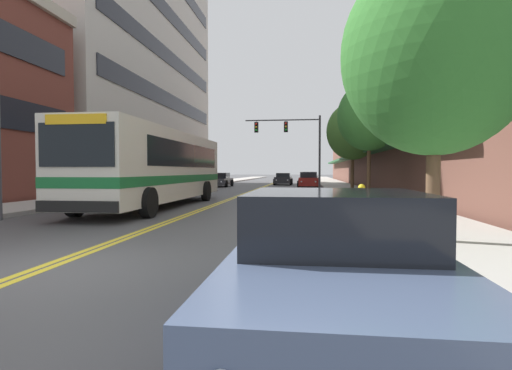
{
  "coord_description": "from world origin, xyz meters",
  "views": [
    {
      "loc": [
        4.11,
        -5.7,
        1.53
      ],
      "look_at": [
        -0.47,
        30.18,
        0.24
      ],
      "focal_mm": 28.0,
      "sensor_mm": 36.0,
      "label": 1
    }
  ],
  "objects_px": {
    "car_beige_parked_right_far": "(310,178)",
    "traffic_signal_mast": "(293,136)",
    "fire_hydrant": "(362,198)",
    "car_slate_blue_parked_right_foreground": "(335,266)",
    "city_bus": "(158,165)",
    "car_dark_grey_parked_left_far": "(219,180)",
    "car_charcoal_moving_lead": "(283,179)",
    "car_red_parked_right_mid": "(308,180)",
    "street_lamp_left_near": "(8,78)",
    "street_tree_right_far": "(353,131)",
    "street_tree_right_mid": "(369,116)",
    "street_tree_right_near": "(435,54)",
    "car_navy_parked_left_mid": "(189,183)"
  },
  "relations": [
    {
      "from": "street_tree_right_far",
      "to": "car_red_parked_right_mid",
      "type": "bearing_deg",
      "value": 109.56
    },
    {
      "from": "car_charcoal_moving_lead",
      "to": "car_navy_parked_left_mid",
      "type": "bearing_deg",
      "value": -110.59
    },
    {
      "from": "street_tree_right_mid",
      "to": "fire_hydrant",
      "type": "bearing_deg",
      "value": -100.35
    },
    {
      "from": "car_red_parked_right_mid",
      "to": "street_tree_right_far",
      "type": "height_order",
      "value": "street_tree_right_far"
    },
    {
      "from": "fire_hydrant",
      "to": "car_slate_blue_parked_right_foreground",
      "type": "bearing_deg",
      "value": -98.95
    },
    {
      "from": "car_slate_blue_parked_right_foreground",
      "to": "street_tree_right_far",
      "type": "height_order",
      "value": "street_tree_right_far"
    },
    {
      "from": "city_bus",
      "to": "car_slate_blue_parked_right_foreground",
      "type": "bearing_deg",
      "value": -62.24
    },
    {
      "from": "city_bus",
      "to": "street_tree_right_mid",
      "type": "bearing_deg",
      "value": 23.43
    },
    {
      "from": "car_beige_parked_right_far",
      "to": "street_tree_right_far",
      "type": "height_order",
      "value": "street_tree_right_far"
    },
    {
      "from": "city_bus",
      "to": "car_red_parked_right_mid",
      "type": "distance_m",
      "value": 22.17
    },
    {
      "from": "car_dark_grey_parked_left_far",
      "to": "street_tree_right_far",
      "type": "relative_size",
      "value": 0.74
    },
    {
      "from": "car_beige_parked_right_far",
      "to": "car_red_parked_right_mid",
      "type": "bearing_deg",
      "value": -90.98
    },
    {
      "from": "car_navy_parked_left_mid",
      "to": "street_tree_right_mid",
      "type": "xyz_separation_m",
      "value": [
        11.59,
        -7.56,
        3.62
      ]
    },
    {
      "from": "car_beige_parked_right_far",
      "to": "traffic_signal_mast",
      "type": "relative_size",
      "value": 0.74
    },
    {
      "from": "car_red_parked_right_mid",
      "to": "street_tree_right_mid",
      "type": "xyz_separation_m",
      "value": [
        2.94,
        -17.07,
        3.61
      ]
    },
    {
      "from": "car_dark_grey_parked_left_far",
      "to": "street_lamp_left_near",
      "type": "relative_size",
      "value": 0.64
    },
    {
      "from": "car_dark_grey_parked_left_far",
      "to": "street_tree_right_near",
      "type": "xyz_separation_m",
      "value": [
        10.88,
        -29.67,
        3.18
      ]
    },
    {
      "from": "city_bus",
      "to": "car_dark_grey_parked_left_far",
      "type": "bearing_deg",
      "value": 95.52
    },
    {
      "from": "car_charcoal_moving_lead",
      "to": "fire_hydrant",
      "type": "distance_m",
      "value": 30.48
    },
    {
      "from": "car_charcoal_moving_lead",
      "to": "street_lamp_left_near",
      "type": "bearing_deg",
      "value": -101.1
    },
    {
      "from": "car_dark_grey_parked_left_far",
      "to": "street_tree_right_mid",
      "type": "distance_m",
      "value": 21.05
    },
    {
      "from": "city_bus",
      "to": "car_dark_grey_parked_left_far",
      "type": "relative_size",
      "value": 2.66
    },
    {
      "from": "car_red_parked_right_mid",
      "to": "street_lamp_left_near",
      "type": "xyz_separation_m",
      "value": [
        -9.16,
        -26.53,
        3.69
      ]
    },
    {
      "from": "car_red_parked_right_mid",
      "to": "traffic_signal_mast",
      "type": "bearing_deg",
      "value": -117.14
    },
    {
      "from": "street_lamp_left_near",
      "to": "street_tree_right_mid",
      "type": "distance_m",
      "value": 15.36
    },
    {
      "from": "car_charcoal_moving_lead",
      "to": "fire_hydrant",
      "type": "relative_size",
      "value": 5.07
    },
    {
      "from": "street_lamp_left_near",
      "to": "street_tree_right_near",
      "type": "distance_m",
      "value": 11.86
    },
    {
      "from": "car_dark_grey_parked_left_far",
      "to": "street_lamp_left_near",
      "type": "height_order",
      "value": "street_lamp_left_near"
    },
    {
      "from": "car_navy_parked_left_mid",
      "to": "street_tree_right_far",
      "type": "relative_size",
      "value": 0.77
    },
    {
      "from": "car_navy_parked_left_mid",
      "to": "fire_hydrant",
      "type": "height_order",
      "value": "car_navy_parked_left_mid"
    },
    {
      "from": "city_bus",
      "to": "car_slate_blue_parked_right_foreground",
      "type": "distance_m",
      "value": 14.3
    },
    {
      "from": "traffic_signal_mast",
      "to": "street_tree_right_far",
      "type": "xyz_separation_m",
      "value": [
        4.39,
        -6.05,
        -0.21
      ]
    },
    {
      "from": "city_bus",
      "to": "traffic_signal_mast",
      "type": "xyz_separation_m",
      "value": [
        5.17,
        18.58,
        2.75
      ]
    },
    {
      "from": "car_dark_grey_parked_left_far",
      "to": "car_beige_parked_right_far",
      "type": "bearing_deg",
      "value": 49.13
    },
    {
      "from": "street_tree_right_near",
      "to": "street_tree_right_far",
      "type": "height_order",
      "value": "street_tree_right_far"
    },
    {
      "from": "car_charcoal_moving_lead",
      "to": "car_dark_grey_parked_left_far",
      "type": "bearing_deg",
      "value": -133.8
    },
    {
      "from": "car_red_parked_right_mid",
      "to": "car_beige_parked_right_far",
      "type": "relative_size",
      "value": 0.96
    },
    {
      "from": "car_slate_blue_parked_right_foreground",
      "to": "street_lamp_left_near",
      "type": "bearing_deg",
      "value": 142.1
    },
    {
      "from": "car_red_parked_right_mid",
      "to": "car_charcoal_moving_lead",
      "type": "distance_m",
      "value": 6.83
    },
    {
      "from": "car_slate_blue_parked_right_foreground",
      "to": "car_charcoal_moving_lead",
      "type": "relative_size",
      "value": 0.9
    },
    {
      "from": "city_bus",
      "to": "fire_hydrant",
      "type": "xyz_separation_m",
      "value": [
        8.19,
        -2.72,
        -1.17
      ]
    },
    {
      "from": "fire_hydrant",
      "to": "city_bus",
      "type": "bearing_deg",
      "value": 161.61
    },
    {
      "from": "car_dark_grey_parked_left_far",
      "to": "car_charcoal_moving_lead",
      "type": "distance_m",
      "value": 8.43
    },
    {
      "from": "car_red_parked_right_mid",
      "to": "car_beige_parked_right_far",
      "type": "distance_m",
      "value": 10.28
    },
    {
      "from": "city_bus",
      "to": "street_tree_right_far",
      "type": "xyz_separation_m",
      "value": [
        9.57,
        12.52,
        2.55
      ]
    },
    {
      "from": "car_slate_blue_parked_right_foreground",
      "to": "car_red_parked_right_mid",
      "type": "xyz_separation_m",
      "value": [
        -0.14,
        33.77,
        0.05
      ]
    },
    {
      "from": "car_navy_parked_left_mid",
      "to": "street_tree_right_near",
      "type": "relative_size",
      "value": 0.85
    },
    {
      "from": "street_tree_right_near",
      "to": "fire_hydrant",
      "type": "xyz_separation_m",
      "value": [
        -0.62,
        5.61,
        -3.18
      ]
    },
    {
      "from": "car_slate_blue_parked_right_foreground",
      "to": "car_red_parked_right_mid",
      "type": "relative_size",
      "value": 0.9
    },
    {
      "from": "car_beige_parked_right_far",
      "to": "car_charcoal_moving_lead",
      "type": "relative_size",
      "value": 1.04
    }
  ]
}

